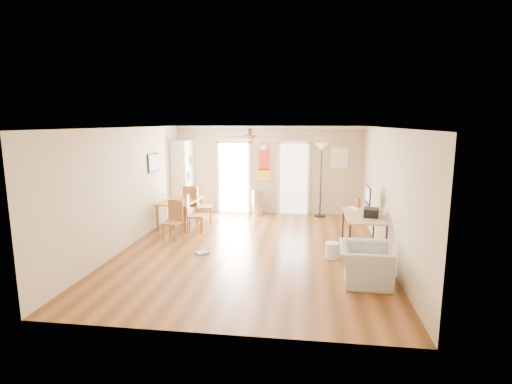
# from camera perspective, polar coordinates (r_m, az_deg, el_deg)

# --- Properties ---
(floor) EXTENTS (7.00, 7.00, 0.00)m
(floor) POSITION_cam_1_polar(r_m,az_deg,el_deg) (8.61, -0.52, -8.26)
(floor) COLOR brown
(floor) RESTS_ON ground
(ceiling) EXTENTS (5.50, 7.00, 0.00)m
(ceiling) POSITION_cam_1_polar(r_m,az_deg,el_deg) (8.17, -0.55, 9.32)
(ceiling) COLOR silver
(ceiling) RESTS_ON floor
(wall_back) EXTENTS (5.50, 0.04, 2.60)m
(wall_back) POSITION_cam_1_polar(r_m,az_deg,el_deg) (11.73, 1.84, 3.18)
(wall_back) COLOR beige
(wall_back) RESTS_ON floor
(wall_front) EXTENTS (5.50, 0.04, 2.60)m
(wall_front) POSITION_cam_1_polar(r_m,az_deg,el_deg) (4.93, -6.22, -6.57)
(wall_front) COLOR beige
(wall_front) RESTS_ON floor
(wall_left) EXTENTS (0.04, 7.00, 2.60)m
(wall_left) POSITION_cam_1_polar(r_m,az_deg,el_deg) (9.08, -17.98, 0.67)
(wall_left) COLOR beige
(wall_left) RESTS_ON floor
(wall_right) EXTENTS (0.04, 7.00, 2.60)m
(wall_right) POSITION_cam_1_polar(r_m,az_deg,el_deg) (8.37, 18.45, -0.13)
(wall_right) COLOR beige
(wall_right) RESTS_ON floor
(crown_molding) EXTENTS (5.50, 7.00, 0.08)m
(crown_molding) POSITION_cam_1_polar(r_m,az_deg,el_deg) (8.17, -0.55, 9.04)
(crown_molding) COLOR white
(crown_molding) RESTS_ON wall_back
(kitchen_doorway) EXTENTS (0.90, 0.10, 2.10)m
(kitchen_doorway) POSITION_cam_1_polar(r_m,az_deg,el_deg) (11.90, -3.22, 2.06)
(kitchen_doorway) COLOR white
(kitchen_doorway) RESTS_ON wall_back
(bathroom_doorway) EXTENTS (0.80, 0.10, 2.10)m
(bathroom_doorway) POSITION_cam_1_polar(r_m,az_deg,el_deg) (11.70, 5.48, 1.89)
(bathroom_doorway) COLOR white
(bathroom_doorway) RESTS_ON wall_back
(wall_decal) EXTENTS (0.46, 0.03, 1.10)m
(wall_decal) POSITION_cam_1_polar(r_m,az_deg,el_deg) (11.70, 1.23, 4.40)
(wall_decal) COLOR red
(wall_decal) RESTS_ON wall_back
(ac_grille) EXTENTS (0.50, 0.04, 0.60)m
(ac_grille) POSITION_cam_1_polar(r_m,az_deg,el_deg) (11.64, 11.97, 4.90)
(ac_grille) COLOR white
(ac_grille) RESTS_ON wall_back
(framed_poster) EXTENTS (0.04, 0.66, 0.48)m
(framed_poster) POSITION_cam_1_polar(r_m,az_deg,el_deg) (10.29, -14.66, 4.14)
(framed_poster) COLOR black
(framed_poster) RESTS_ON wall_left
(ceiling_fan) EXTENTS (1.24, 1.24, 0.20)m
(ceiling_fan) POSITION_cam_1_polar(r_m,az_deg,el_deg) (7.88, -0.86, 8.06)
(ceiling_fan) COLOR #593819
(ceiling_fan) RESTS_ON ceiling
(bookshelf) EXTENTS (0.65, 1.06, 2.19)m
(bookshelf) POSITION_cam_1_polar(r_m,az_deg,el_deg) (11.91, -10.46, 2.13)
(bookshelf) COLOR silver
(bookshelf) RESTS_ON floor
(dining_table) EXTENTS (0.94, 1.45, 0.70)m
(dining_table) POSITION_cam_1_polar(r_m,az_deg,el_deg) (10.59, -10.85, -2.98)
(dining_table) COLOR olive
(dining_table) RESTS_ON floor
(dining_chair_right_a) EXTENTS (0.49, 0.49, 1.00)m
(dining_chair_right_a) POSITION_cam_1_polar(r_m,az_deg,el_deg) (10.70, -7.53, -1.90)
(dining_chair_right_a) COLOR olive
(dining_chair_right_a) RESTS_ON floor
(dining_chair_right_b) EXTENTS (0.44, 0.44, 0.94)m
(dining_chair_right_b) POSITION_cam_1_polar(r_m,az_deg,el_deg) (9.87, -8.86, -3.15)
(dining_chair_right_b) COLOR #A36634
(dining_chair_right_b) RESTS_ON floor
(dining_chair_near) EXTENTS (0.44, 0.44, 0.91)m
(dining_chair_near) POSITION_cam_1_polar(r_m,az_deg,el_deg) (9.34, -12.06, -4.11)
(dining_chair_near) COLOR brown
(dining_chair_near) RESTS_ON floor
(dining_chair_far) EXTENTS (0.43, 0.43, 0.98)m
(dining_chair_far) POSITION_cam_1_polar(r_m,az_deg,el_deg) (11.13, -9.27, -1.55)
(dining_chair_far) COLOR olive
(dining_chair_far) RESTS_ON floor
(trash_can) EXTENTS (0.40, 0.40, 0.74)m
(trash_can) POSITION_cam_1_polar(r_m,az_deg,el_deg) (11.63, 0.28, -1.51)
(trash_can) COLOR silver
(trash_can) RESTS_ON floor
(torchiere_lamp) EXTENTS (0.46, 0.46, 2.13)m
(torchiere_lamp) POSITION_cam_1_polar(r_m,az_deg,el_deg) (11.44, 9.38, 1.69)
(torchiere_lamp) COLOR black
(torchiere_lamp) RESTS_ON floor
(computer_desk) EXTENTS (0.76, 1.52, 0.81)m
(computer_desk) POSITION_cam_1_polar(r_m,az_deg,el_deg) (8.57, 15.19, -5.86)
(computer_desk) COLOR #A9805C
(computer_desk) RESTS_ON floor
(imac) EXTENTS (0.24, 0.55, 0.51)m
(imac) POSITION_cam_1_polar(r_m,az_deg,el_deg) (8.90, 15.93, -0.90)
(imac) COLOR black
(imac) RESTS_ON computer_desk
(keyboard) EXTENTS (0.22, 0.38, 0.01)m
(keyboard) POSITION_cam_1_polar(r_m,az_deg,el_deg) (9.01, 14.07, -2.31)
(keyboard) COLOR white
(keyboard) RESTS_ON computer_desk
(printer) EXTENTS (0.35, 0.38, 0.17)m
(printer) POSITION_cam_1_polar(r_m,az_deg,el_deg) (8.32, 16.37, -2.88)
(printer) COLOR black
(printer) RESTS_ON computer_desk
(orange_bottle) EXTENTS (0.08, 0.08, 0.23)m
(orange_bottle) POSITION_cam_1_polar(r_m,az_deg,el_deg) (9.14, 14.62, -1.49)
(orange_bottle) COLOR red
(orange_bottle) RESTS_ON computer_desk
(wastebasket_a) EXTENTS (0.30, 0.30, 0.32)m
(wastebasket_a) POSITION_cam_1_polar(r_m,az_deg,el_deg) (8.15, 10.95, -8.33)
(wastebasket_a) COLOR silver
(wastebasket_a) RESTS_ON floor
(wastebasket_b) EXTENTS (0.31, 0.31, 0.28)m
(wastebasket_b) POSITION_cam_1_polar(r_m,az_deg,el_deg) (8.40, 15.64, -8.12)
(wastebasket_b) COLOR white
(wastebasket_b) RESTS_ON floor
(floor_cloth) EXTENTS (0.33, 0.32, 0.04)m
(floor_cloth) POSITION_cam_1_polar(r_m,az_deg,el_deg) (8.39, -7.82, -8.72)
(floor_cloth) COLOR gray
(floor_cloth) RESTS_ON floor
(armchair) EXTENTS (0.91, 1.03, 0.64)m
(armchair) POSITION_cam_1_polar(r_m,az_deg,el_deg) (7.07, 15.48, -10.04)
(armchair) COLOR #A9A9A3
(armchair) RESTS_ON floor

